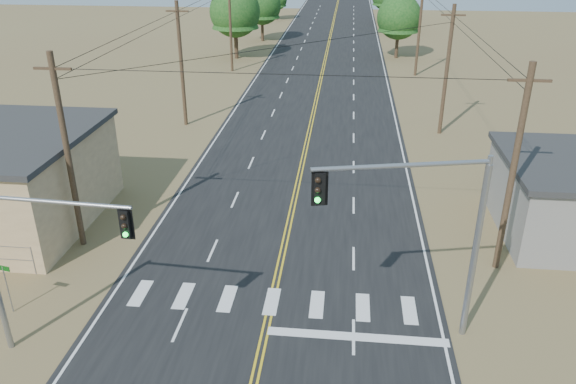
# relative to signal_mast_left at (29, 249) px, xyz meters

# --- Properties ---
(road) EXTENTS (15.00, 200.00, 0.02)m
(road) POSITION_rel_signal_mast_left_xyz_m (8.12, 26.11, -4.62)
(road) COLOR black
(road) RESTS_ON ground
(utility_pole_left_near) EXTENTS (1.80, 0.30, 10.00)m
(utility_pole_left_near) POSITION_rel_signal_mast_left_xyz_m (-2.38, 8.11, 0.49)
(utility_pole_left_near) COLOR #4C3826
(utility_pole_left_near) RESTS_ON ground
(utility_pole_left_mid) EXTENTS (1.80, 0.30, 10.00)m
(utility_pole_left_mid) POSITION_rel_signal_mast_left_xyz_m (-2.38, 28.11, 0.49)
(utility_pole_left_mid) COLOR #4C3826
(utility_pole_left_mid) RESTS_ON ground
(utility_pole_left_far) EXTENTS (1.80, 0.30, 10.00)m
(utility_pole_left_far) POSITION_rel_signal_mast_left_xyz_m (-2.38, 48.11, 0.49)
(utility_pole_left_far) COLOR #4C3826
(utility_pole_left_far) RESTS_ON ground
(utility_pole_right_near) EXTENTS (1.80, 0.30, 10.00)m
(utility_pole_right_near) POSITION_rel_signal_mast_left_xyz_m (18.62, 8.11, 0.49)
(utility_pole_right_near) COLOR #4C3826
(utility_pole_right_near) RESTS_ON ground
(utility_pole_right_mid) EXTENTS (1.80, 0.30, 10.00)m
(utility_pole_right_mid) POSITION_rel_signal_mast_left_xyz_m (18.62, 28.11, 0.49)
(utility_pole_right_mid) COLOR #4C3826
(utility_pole_right_mid) RESTS_ON ground
(utility_pole_right_far) EXTENTS (1.80, 0.30, 10.00)m
(utility_pole_right_far) POSITION_rel_signal_mast_left_xyz_m (18.62, 48.11, 0.49)
(utility_pole_right_far) COLOR #4C3826
(utility_pole_right_far) RESTS_ON ground
(signal_mast_left) EXTENTS (5.96, 0.71, 6.80)m
(signal_mast_left) POSITION_rel_signal_mast_left_xyz_m (0.00, 0.00, 0.00)
(signal_mast_left) COLOR gray
(signal_mast_left) RESTS_ON ground
(signal_mast_right) EXTENTS (6.37, 1.80, 7.77)m
(signal_mast_right) POSITION_rel_signal_mast_left_xyz_m (14.30, 2.40, 0.64)
(signal_mast_right) COLOR gray
(signal_mast_right) RESTS_ON ground
(street_sign) EXTENTS (0.68, 0.16, 2.32)m
(street_sign) POSITION_rel_signal_mast_left_xyz_m (-2.88, 2.25, -3.07)
(street_sign) COLOR gray
(street_sign) RESTS_ON ground
(tree_left_near) EXTENTS (6.27, 6.27, 10.44)m
(tree_left_near) POSITION_rel_signal_mast_left_xyz_m (-3.19, 55.13, 1.76)
(tree_left_near) COLOR #3F2D1E
(tree_left_near) RESTS_ON ground
(tree_left_mid) EXTENTS (5.52, 5.52, 9.21)m
(tree_left_mid) POSITION_rel_signal_mast_left_xyz_m (-1.71, 67.73, 1.01)
(tree_left_mid) COLOR #3F2D1E
(tree_left_mid) RESTS_ON ground
(tree_right_near) EXTENTS (5.49, 5.49, 9.16)m
(tree_right_near) POSITION_rel_signal_mast_left_xyz_m (17.12, 57.65, 0.98)
(tree_right_near) COLOR #3F2D1E
(tree_right_near) RESTS_ON ground
(tree_right_mid) EXTENTS (4.65, 4.65, 7.76)m
(tree_right_mid) POSITION_rel_signal_mast_left_xyz_m (18.36, 78.14, 0.12)
(tree_right_mid) COLOR #3F2D1E
(tree_right_mid) RESTS_ON ground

